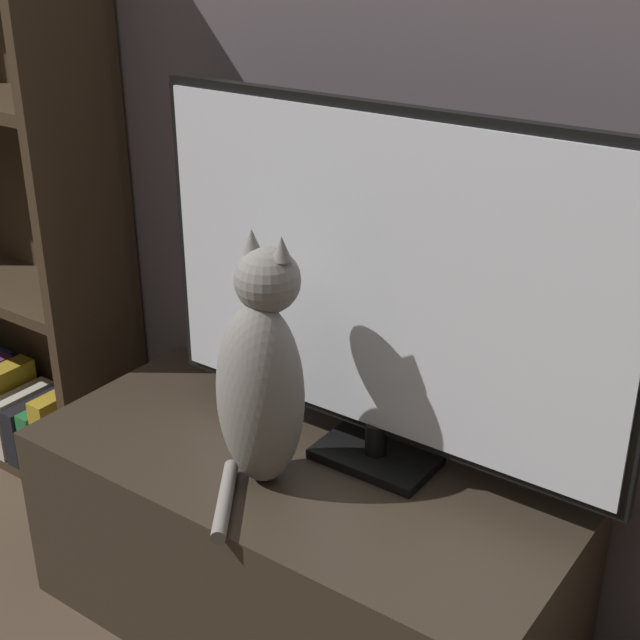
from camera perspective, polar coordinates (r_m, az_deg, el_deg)
tv_stand at (r=1.94m, az=-1.45°, el=-14.46°), size 1.13×0.51×0.42m
tv at (r=1.65m, az=3.97°, el=2.11°), size 1.00×0.15×0.72m
cat at (r=1.67m, az=-3.71°, el=-3.81°), size 0.17×0.30×0.50m
bookshelf at (r=2.55m, az=-19.59°, el=5.18°), size 0.78×0.28×1.53m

